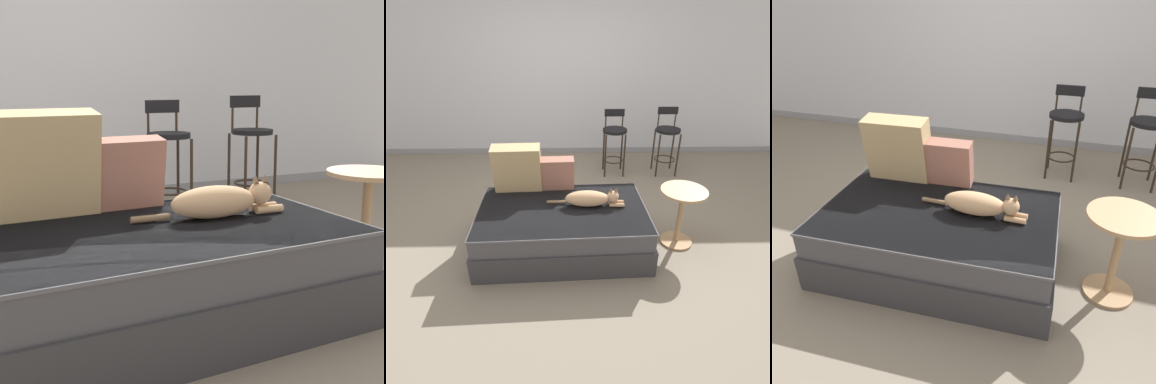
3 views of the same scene
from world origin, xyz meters
The scene contains 10 objects.
ground_plane centered at (0.00, 0.00, 0.00)m, with size 16.00×16.00×0.00m, color slate.
wall_back_panel centered at (0.00, 2.25, 1.30)m, with size 8.00×0.10×2.60m, color silver.
wall_baseboard_trim centered at (0.00, 2.20, 0.04)m, with size 8.00×0.02×0.09m, color gray.
couch centered at (0.00, -0.40, 0.22)m, with size 1.65×1.07×0.44m.
throw_pillow_corner centered at (-0.46, -0.02, 0.69)m, with size 0.49×0.26×0.50m.
throw_pillow_middle centered at (-0.06, 0.00, 0.62)m, with size 0.35×0.19×0.36m.
cat centered at (0.27, -0.35, 0.52)m, with size 0.74×0.18×0.19m.
bar_stool_near_window centered at (0.70, 1.37, 0.54)m, with size 0.34×0.34×0.92m.
bar_stool_by_doorway centered at (1.45, 1.37, 0.54)m, with size 0.34×0.34×0.95m.
side_table centered at (1.15, -0.35, 0.39)m, with size 0.44×0.44×0.60m.
Camera 2 is at (0.09, -3.00, 2.01)m, focal length 30.00 mm.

